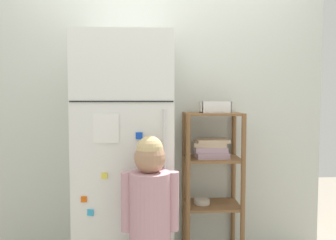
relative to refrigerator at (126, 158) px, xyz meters
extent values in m
cube|color=silver|center=(0.26, 0.34, 0.25)|extent=(2.66, 0.03, 2.24)
cube|color=white|center=(0.00, 0.00, 0.00)|extent=(0.67, 0.61, 1.74)
cube|color=black|center=(0.00, -0.31, 0.41)|extent=(0.65, 0.01, 0.01)
cylinder|color=silver|center=(0.27, -0.33, 0.16)|extent=(0.02, 0.02, 0.40)
cube|color=white|center=(-0.10, -0.31, 0.24)|extent=(0.16, 0.01, 0.19)
cube|color=#AB3BC8|center=(0.17, -0.31, 0.12)|extent=(0.03, 0.01, 0.03)
cube|color=#E15A0D|center=(-0.24, -0.31, -0.21)|extent=(0.04, 0.01, 0.04)
cube|color=yellow|center=(-0.11, -0.31, -0.06)|extent=(0.04, 0.02, 0.04)
cube|color=#7741EB|center=(0.13, -0.31, -0.15)|extent=(0.04, 0.01, 0.04)
cube|color=#DD0D71|center=(0.03, -0.31, -0.41)|extent=(0.03, 0.01, 0.03)
cube|color=#31A4D5|center=(-0.20, -0.31, -0.30)|extent=(0.04, 0.02, 0.04)
cube|color=blue|center=(0.11, -0.31, 0.19)|extent=(0.04, 0.02, 0.04)
cylinder|color=#BF8C99|center=(0.18, -0.45, -0.22)|extent=(0.25, 0.25, 0.42)
sphere|color=#BF8C99|center=(0.18, -0.37, -0.02)|extent=(0.11, 0.11, 0.11)
sphere|color=#A87A5B|center=(0.18, -0.45, 0.08)|extent=(0.19, 0.19, 0.19)
sphere|color=tan|center=(0.18, -0.45, 0.13)|extent=(0.16, 0.16, 0.16)
cylinder|color=#BF8C99|center=(0.04, -0.45, -0.19)|extent=(0.07, 0.07, 0.36)
cylinder|color=#BF8C99|center=(0.32, -0.45, -0.19)|extent=(0.07, 0.07, 0.36)
cylinder|color=brown|center=(0.45, -0.02, -0.28)|extent=(0.04, 0.04, 1.19)
cylinder|color=brown|center=(0.86, -0.02, -0.28)|extent=(0.04, 0.04, 1.19)
cylinder|color=brown|center=(0.45, 0.29, -0.28)|extent=(0.04, 0.04, 1.19)
cylinder|color=brown|center=(0.86, 0.29, -0.28)|extent=(0.04, 0.04, 1.19)
cube|color=brown|center=(0.65, 0.14, 0.31)|extent=(0.43, 0.32, 0.02)
cube|color=brown|center=(0.65, 0.14, -0.04)|extent=(0.43, 0.32, 0.02)
cube|color=brown|center=(0.65, 0.14, -0.40)|extent=(0.43, 0.32, 0.02)
cube|color=#B293A3|center=(0.65, 0.13, -0.01)|extent=(0.25, 0.20, 0.04)
cube|color=#B293A3|center=(0.64, 0.15, 0.04)|extent=(0.25, 0.19, 0.04)
cube|color=#C6AD8E|center=(0.63, 0.15, 0.07)|extent=(0.26, 0.20, 0.03)
cube|color=#C6AD8E|center=(0.66, 0.15, 0.10)|extent=(0.24, 0.19, 0.03)
cylinder|color=beige|center=(0.58, 0.14, -0.37)|extent=(0.12, 0.12, 0.04)
cube|color=white|center=(0.67, 0.14, 0.32)|extent=(0.22, 0.17, 0.01)
cube|color=white|center=(0.67, 0.05, 0.36)|extent=(0.22, 0.01, 0.09)
cube|color=white|center=(0.67, 0.22, 0.36)|extent=(0.22, 0.01, 0.09)
cube|color=white|center=(0.57, 0.14, 0.36)|extent=(0.01, 0.17, 0.09)
cube|color=white|center=(0.78, 0.14, 0.36)|extent=(0.01, 0.17, 0.09)
sphere|color=#BD3B1C|center=(0.70, 0.15, 0.36)|extent=(0.07, 0.07, 0.07)
sphere|color=red|center=(0.64, 0.12, 0.36)|extent=(0.07, 0.07, 0.07)
camera|label=1|loc=(0.21, -2.46, 0.43)|focal=36.39mm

